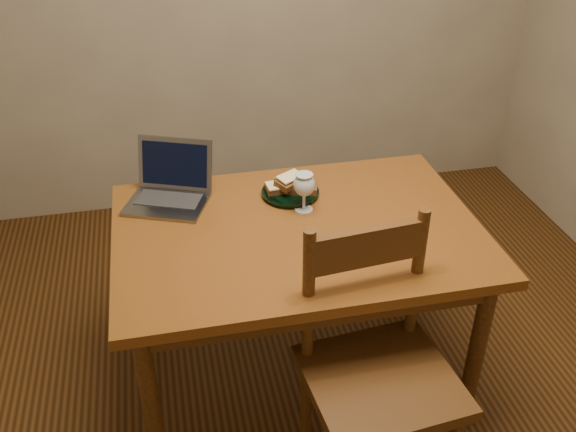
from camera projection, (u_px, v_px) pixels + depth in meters
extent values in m
cube|color=black|center=(326.00, 385.00, 2.65)|extent=(3.20, 3.20, 0.02)
cube|color=#52260D|center=(298.00, 233.00, 2.29)|extent=(1.30, 0.90, 0.04)
cylinder|color=#361D0B|center=(152.00, 409.00, 2.09)|extent=(0.06, 0.06, 0.70)
cylinder|color=#361D0B|center=(475.00, 356.00, 2.29)|extent=(0.06, 0.06, 0.70)
cylinder|color=#361D0B|center=(146.00, 274.00, 2.70)|extent=(0.06, 0.06, 0.70)
cylinder|color=#361D0B|center=(401.00, 241.00, 2.90)|extent=(0.06, 0.06, 0.70)
cube|color=#361D0B|center=(381.00, 382.00, 2.03)|extent=(0.50, 0.48, 0.04)
cube|color=#361D0B|center=(367.00, 247.00, 1.95)|extent=(0.37, 0.07, 0.13)
cylinder|color=black|center=(290.00, 193.00, 2.47)|extent=(0.22, 0.22, 0.02)
cube|color=slate|center=(166.00, 205.00, 2.41)|extent=(0.35, 0.30, 0.01)
cube|color=slate|center=(175.00, 163.00, 2.46)|extent=(0.29, 0.17, 0.20)
cube|color=black|center=(175.00, 163.00, 2.46)|extent=(0.25, 0.14, 0.16)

